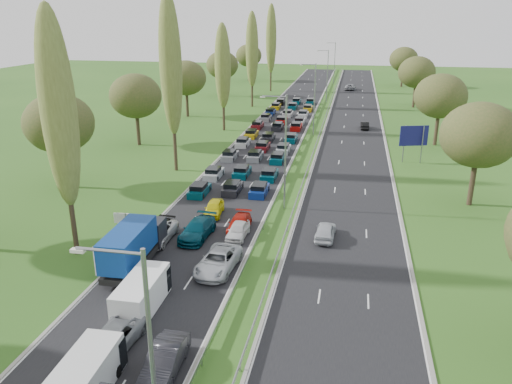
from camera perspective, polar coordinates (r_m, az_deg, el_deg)
The scene contains 26 objects.
ground at distance 88.39m, azimuth 6.66°, elevation 6.74°, with size 260.00×260.00×0.00m, color #2C571B.
near_carriageway at distance 91.57m, azimuth 2.55°, elevation 7.30°, with size 10.50×215.00×0.04m, color black.
far_carriageway at distance 90.59m, azimuth 11.08°, elevation 6.82°, with size 10.50×215.00×0.04m, color black.
central_reservation at distance 90.71m, azimuth 6.81°, elevation 7.42°, with size 2.36×215.00×0.32m.
lamp_columns at distance 85.31m, azimuth 6.70°, elevation 10.39°, with size 0.18×140.18×12.00m.
poplar_row at distance 77.85m, azimuth -5.94°, elevation 14.29°, with size 2.80×127.80×22.44m.
woodland_left at distance 77.09m, azimuth -14.65°, elevation 10.20°, with size 8.00×166.00×11.10m.
woodland_right at distance 74.71m, azimuth 21.25°, elevation 9.24°, with size 8.00×153.00×11.10m.
traffic_queue_fill at distance 86.56m, azimuth 2.04°, elevation 6.89°, with size 9.06×68.52×0.80m.
near_car_2 at distance 46.06m, azimuth -11.27°, elevation -4.62°, with size 2.57×5.58×1.55m, color silver.
near_car_3 at distance 46.71m, azimuth -11.23°, elevation -4.38°, with size 1.94×4.77×1.38m, color black.
near_car_6 at distance 32.88m, azimuth -16.04°, elevation -15.81°, with size 2.37×5.13×1.43m, color gray.
near_car_7 at distance 46.16m, azimuth -6.72°, elevation -4.27°, with size 2.26×5.55×1.61m, color #043545.
near_car_8 at distance 51.22m, azimuth -4.84°, elevation -1.85°, with size 1.69×4.21×1.43m, color #D2CA0E.
near_car_9 at distance 30.40m, azimuth -10.39°, elevation -18.37°, with size 1.70×4.88×1.61m, color black.
near_car_10 at distance 40.33m, azimuth -4.36°, elevation -7.87°, with size 2.66×5.77×1.60m, color #ACB0B6.
near_car_11 at distance 47.48m, azimuth -1.91°, elevation -3.63°, with size 1.86×4.56×1.32m, color #A5140A.
near_car_12 at distance 45.97m, azimuth -2.07°, elevation -4.39°, with size 1.65×4.10×1.40m, color silver.
far_car_0 at distance 46.14m, azimuth 7.94°, elevation -4.43°, with size 1.74×4.32×1.47m, color #B2B6BD.
far_car_1 at distance 92.77m, azimuth 12.30°, elevation 7.47°, with size 1.42×4.07×1.34m, color black.
far_car_2 at distance 142.67m, azimuth 10.72°, elevation 11.72°, with size 2.67×5.80×1.61m, color gray.
blue_lorry at distance 41.59m, azimuth -13.78°, elevation -5.89°, with size 2.39×8.59×3.63m.
white_van_front at distance 29.82m, azimuth -18.79°, elevation -19.24°, with size 2.21×5.65×2.27m.
white_van_rear at distance 36.27m, azimuth -12.78°, elevation -11.07°, with size 2.23×5.69×2.29m.
info_sign at distance 48.04m, azimuth -15.06°, elevation -3.16°, with size 1.50×0.24×2.10m.
direction_sign at distance 72.11m, azimuth 17.59°, elevation 5.97°, with size 3.85×1.27×5.20m.
Camera 1 is at (11.12, -6.00, 19.33)m, focal length 35.00 mm.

